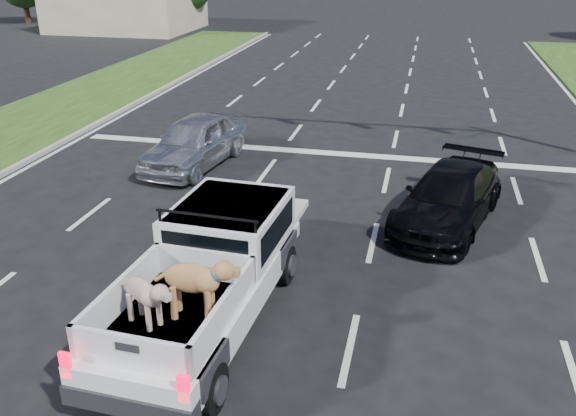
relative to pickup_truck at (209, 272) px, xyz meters
name	(u,v)px	position (x,y,z in m)	size (l,w,h in m)	color
ground	(248,335)	(0.77, -0.33, -0.95)	(160.00, 160.00, 0.00)	black
road_markings	(317,193)	(0.77, 6.23, -0.94)	(17.75, 60.00, 0.01)	silver
curb_left	(6,172)	(-8.28, 5.67, -0.88)	(0.15, 60.00, 0.14)	gray
building_left	(126,0)	(-19.23, 35.67, 1.25)	(10.00, 8.00, 4.40)	beige
pickup_truck	(209,272)	(0.00, 0.00, 0.00)	(2.29, 5.53, 2.04)	black
silver_sedan	(195,141)	(-3.19, 7.65, -0.20)	(1.76, 4.38, 1.49)	silver
black_coupe	(449,198)	(4.13, 5.10, -0.29)	(1.84, 4.53, 1.31)	black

